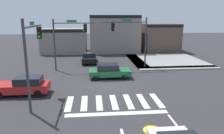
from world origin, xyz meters
TOP-DOWN VIEW (x-y plane):
  - ground_plane at (0.00, 0.00)m, footprint 120.00×120.00m
  - crosswalk_near at (0.00, -4.50)m, footprint 7.05×2.88m
  - bike_detector_marking at (1.74, -8.81)m, footprint 1.07×1.07m
  - curb_corner_northeast at (8.49, 9.42)m, footprint 10.00×10.60m
  - storefront_row at (2.70, 18.86)m, footprint 23.90×6.24m
  - traffic_signal_southwest at (-5.68, -4.09)m, footprint 0.32×4.83m
  - traffic_signal_northeast at (3.17, 5.98)m, footprint 5.35×0.32m
  - traffic_signal_northwest at (-4.22, 5.69)m, footprint 4.66×0.32m
  - car_green at (0.19, 2.01)m, footprint 4.20×1.95m
  - car_red at (-7.16, -2.21)m, footprint 4.32×1.86m
  - car_black at (-1.92, 9.76)m, footprint 1.89×4.42m

SIDE VIEW (x-z plane):
  - ground_plane at x=0.00m, z-range 0.00..0.00m
  - bike_detector_marking at x=1.74m, z-range 0.00..0.01m
  - crosswalk_near at x=0.00m, z-range 0.00..0.01m
  - curb_corner_northeast at x=8.49m, z-range 0.00..0.15m
  - car_black at x=-1.92m, z-range 0.00..1.40m
  - car_green at x=0.19m, z-range 0.01..1.46m
  - car_red at x=-7.16m, z-range 0.00..1.49m
  - storefront_row at x=2.70m, z-range -0.46..5.96m
  - traffic_signal_northwest at x=-4.22m, z-range 1.10..7.05m
  - traffic_signal_southwest at x=-5.68m, z-range 1.09..7.19m
  - traffic_signal_northeast at x=3.17m, z-range 1.13..7.24m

